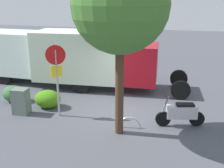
{
  "coord_description": "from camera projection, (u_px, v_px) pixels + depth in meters",
  "views": [
    {
      "loc": [
        -2.41,
        10.2,
        4.61
      ],
      "look_at": [
        0.57,
        -0.89,
        0.91
      ],
      "focal_mm": 43.86,
      "sensor_mm": 36.0,
      "label": 1
    }
  ],
  "objects": [
    {
      "name": "street_tree",
      "position": [
        120.0,
        5.0,
        8.36
      ],
      "size": [
        3.08,
        3.08,
        5.9
      ],
      "color": "#47301E",
      "rests_on": "ground"
    },
    {
      "name": "box_truck_near",
      "position": [
        96.0,
        58.0,
        13.95
      ],
      "size": [
        7.94,
        2.77,
        2.93
      ],
      "rotation": [
        0.0,
        0.0,
        3.22
      ],
      "color": "black",
      "rests_on": "ground"
    },
    {
      "name": "utility_cabinet",
      "position": [
        21.0,
        101.0,
        11.09
      ],
      "size": [
        0.65,
        0.53,
        1.07
      ],
      "primitive_type": "cube",
      "rotation": [
        0.0,
        0.0,
        0.06
      ],
      "color": "slate",
      "rests_on": "ground"
    },
    {
      "name": "motorcycle",
      "position": [
        181.0,
        113.0,
        10.03
      ],
      "size": [
        1.78,
        0.72,
        1.2
      ],
      "rotation": [
        0.0,
        0.0,
        0.25
      ],
      "color": "black",
      "rests_on": "ground"
    },
    {
      "name": "shrub_mid_verge",
      "position": [
        48.0,
        99.0,
        11.75
      ],
      "size": [
        1.14,
        0.93,
        0.78
      ],
      "primitive_type": "ellipsoid",
      "color": "#488917",
      "rests_on": "ground"
    },
    {
      "name": "box_truck_far",
      "position": [
        3.0,
        52.0,
        15.57
      ],
      "size": [
        8.23,
        2.36,
        2.74
      ],
      "rotation": [
        0.0,
        0.0,
        -0.02
      ],
      "color": "black",
      "rests_on": "ground"
    },
    {
      "name": "bike_rack_hoop",
      "position": [
        129.0,
        128.0,
        10.04
      ],
      "size": [
        0.85,
        0.16,
        0.85
      ],
      "primitive_type": "torus",
      "rotation": [
        1.57,
        0.0,
        0.13
      ],
      "color": "#B7B7BC",
      "rests_on": "ground"
    },
    {
      "name": "ground_plane",
      "position": [
        120.0,
        112.0,
        11.38
      ],
      "size": [
        60.0,
        60.0,
        0.0
      ],
      "primitive_type": "plane",
      "color": "#4B4D56"
    },
    {
      "name": "shrub_by_tree",
      "position": [
        14.0,
        94.0,
        12.43
      ],
      "size": [
        1.08,
        0.89,
        0.74
      ],
      "primitive_type": "ellipsoid",
      "color": "#386A3B",
      "rests_on": "ground"
    },
    {
      "name": "stop_sign",
      "position": [
        56.0,
        70.0,
        10.46
      ],
      "size": [
        0.71,
        0.33,
        2.87
      ],
      "color": "#9E9EA3",
      "rests_on": "ground"
    }
  ]
}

